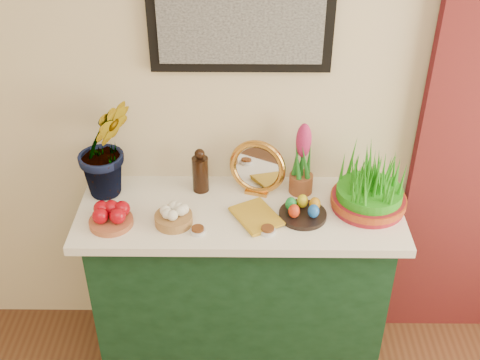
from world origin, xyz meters
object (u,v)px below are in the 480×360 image
Objects in this scene: mirror at (257,168)px; wheatgrass_sabzeh at (370,185)px; book at (240,222)px; sideboard at (240,286)px; hyacinth_green at (103,133)px.

mirror is 0.49m from wheatgrass_sabzeh.
book is 0.58m from wheatgrass_sabzeh.
sideboard is 6.16× the size of book.
mirror is 0.81× the size of wheatgrass_sabzeh.
hyacinth_green is 0.68m from mirror.
hyacinth_green is at bearing 174.55° from wheatgrass_sabzeh.
hyacinth_green is at bearing 168.29° from sideboard.
sideboard is 4.01× the size of wheatgrass_sabzeh.
mirror reaches higher than book.
hyacinth_green is 0.69m from book.
book is at bearing -167.03° from wheatgrass_sabzeh.
hyacinth_green reaches higher than sideboard.
wheatgrass_sabzeh is (1.13, -0.11, -0.19)m from hyacinth_green.
sideboard is 4.97× the size of mirror.
wheatgrass_sabzeh is at bearing -13.56° from mirror.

